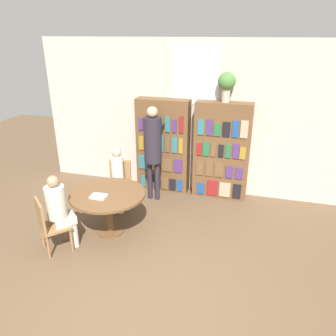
% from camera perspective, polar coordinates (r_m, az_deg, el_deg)
% --- Properties ---
extents(ground_plane, '(16.00, 16.00, 0.00)m').
position_cam_1_polar(ground_plane, '(4.40, -5.40, -22.16)').
color(ground_plane, brown).
extents(wall_back, '(6.40, 0.07, 3.00)m').
position_cam_1_polar(wall_back, '(6.54, 4.64, 8.58)').
color(wall_back, beige).
rests_on(wall_back, ground_plane).
extents(bookshelf_left, '(1.06, 0.34, 1.90)m').
position_cam_1_polar(bookshelf_left, '(6.65, -0.85, 3.86)').
color(bookshelf_left, brown).
rests_on(bookshelf_left, ground_plane).
extents(bookshelf_right, '(1.06, 0.34, 1.90)m').
position_cam_1_polar(bookshelf_right, '(6.43, 9.31, 2.89)').
color(bookshelf_right, brown).
rests_on(bookshelf_right, ground_plane).
extents(flower_vase, '(0.32, 0.32, 0.53)m').
position_cam_1_polar(flower_vase, '(6.13, 10.18, 14.33)').
color(flower_vase, '#B7AD9E').
rests_on(flower_vase, bookshelf_right).
extents(reading_table, '(1.20, 1.20, 0.72)m').
position_cam_1_polar(reading_table, '(5.35, -10.41, -5.46)').
color(reading_table, brown).
rests_on(reading_table, ground_plane).
extents(chair_near_camera, '(0.56, 0.56, 0.87)m').
position_cam_1_polar(chair_near_camera, '(5.20, -20.00, -9.04)').
color(chair_near_camera, olive).
rests_on(chair_near_camera, ground_plane).
extents(chair_left_side, '(0.48, 0.48, 0.87)m').
position_cam_1_polar(chair_left_side, '(6.23, -8.38, -2.37)').
color(chair_left_side, olive).
rests_on(chair_left_side, ground_plane).
extents(seated_reader_left, '(0.28, 0.37, 1.22)m').
position_cam_1_polar(seated_reader_left, '(5.98, -8.83, -1.52)').
color(seated_reader_left, silver).
rests_on(seated_reader_left, ground_plane).
extents(seated_reader_right, '(0.43, 0.43, 1.21)m').
position_cam_1_polar(seated_reader_right, '(5.12, -18.40, -6.57)').
color(seated_reader_right, beige).
rests_on(seated_reader_right, ground_plane).
extents(librarian_standing, '(0.34, 0.61, 1.85)m').
position_cam_1_polar(librarian_standing, '(6.15, -2.64, 4.28)').
color(librarian_standing, '#28232D').
rests_on(librarian_standing, ground_plane).
extents(open_book_on_table, '(0.24, 0.18, 0.03)m').
position_cam_1_polar(open_book_on_table, '(5.19, -12.00, -4.85)').
color(open_book_on_table, silver).
rests_on(open_book_on_table, reading_table).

